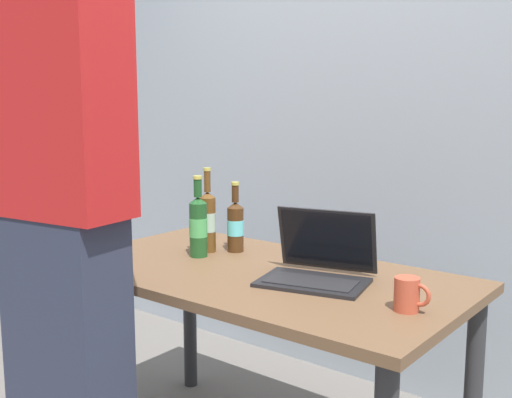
{
  "coord_description": "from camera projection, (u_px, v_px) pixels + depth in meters",
  "views": [
    {
      "loc": [
        1.28,
        -1.63,
        1.31
      ],
      "look_at": [
        -0.01,
        0.0,
        0.98
      ],
      "focal_mm": 43.4,
      "sensor_mm": 36.0,
      "label": 1
    }
  ],
  "objects": [
    {
      "name": "desk",
      "position": [
        258.0,
        298.0,
        2.15
      ],
      "size": [
        1.42,
        0.76,
        0.73
      ],
      "color": "brown",
      "rests_on": "ground"
    },
    {
      "name": "beer_bottle_green",
      "position": [
        198.0,
        225.0,
        2.31
      ],
      "size": [
        0.07,
        0.07,
        0.31
      ],
      "color": "#1E5123",
      "rests_on": "desk"
    },
    {
      "name": "laptop",
      "position": [
        318.0,
        265.0,
        2.01
      ],
      "size": [
        0.39,
        0.35,
        0.22
      ],
      "color": "black",
      "rests_on": "desk"
    },
    {
      "name": "beer_bottle_dark",
      "position": [
        235.0,
        225.0,
        2.39
      ],
      "size": [
        0.07,
        0.07,
        0.27
      ],
      "color": "#472B14",
      "rests_on": "desk"
    },
    {
      "name": "person_figure",
      "position": [
        62.0,
        209.0,
        1.71
      ],
      "size": [
        0.42,
        0.32,
        1.94
      ],
      "color": "#2D3347",
      "rests_on": "ground"
    },
    {
      "name": "back_wall",
      "position": [
        385.0,
        104.0,
        2.76
      ],
      "size": [
        6.0,
        0.1,
        2.6
      ],
      "primitive_type": "cube",
      "color": "#99A3AD",
      "rests_on": "ground"
    },
    {
      "name": "coffee_mug",
      "position": [
        408.0,
        294.0,
        1.71
      ],
      "size": [
        0.11,
        0.07,
        0.1
      ],
      "color": "#BF4C33",
      "rests_on": "desk"
    },
    {
      "name": "beer_bottle_amber",
      "position": [
        208.0,
        220.0,
        2.39
      ],
      "size": [
        0.06,
        0.06,
        0.33
      ],
      "color": "brown",
      "rests_on": "desk"
    }
  ]
}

